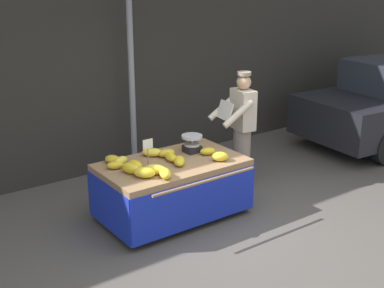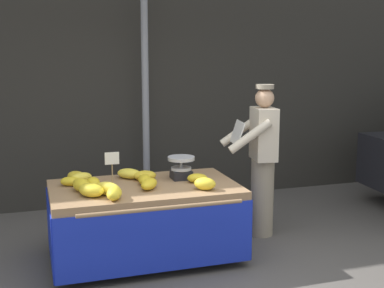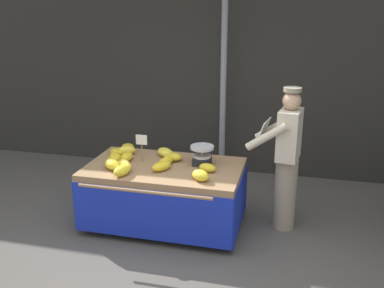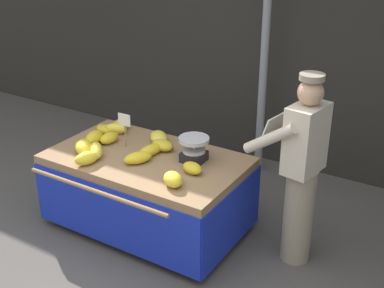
{
  "view_description": "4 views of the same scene",
  "coord_description": "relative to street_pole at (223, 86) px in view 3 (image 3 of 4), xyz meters",
  "views": [
    {
      "loc": [
        -3.67,
        -4.23,
        3.1
      ],
      "look_at": [
        0.07,
        0.98,
        0.92
      ],
      "focal_mm": 48.76,
      "sensor_mm": 36.0,
      "label": 1
    },
    {
      "loc": [
        -1.31,
        -3.87,
        2.06
      ],
      "look_at": [
        0.22,
        0.93,
        1.16
      ],
      "focal_mm": 47.95,
      "sensor_mm": 36.0,
      "label": 2
    },
    {
      "loc": [
        1.21,
        -3.61,
        2.58
      ],
      "look_at": [
        0.11,
        0.79,
        1.11
      ],
      "focal_mm": 40.35,
      "sensor_mm": 36.0,
      "label": 3
    },
    {
      "loc": [
        2.36,
        -2.5,
        2.86
      ],
      "look_at": [
        0.26,
        0.9,
        1.03
      ],
      "focal_mm": 48.13,
      "sensor_mm": 36.0,
      "label": 4
    }
  ],
  "objects": [
    {
      "name": "ground_plane",
      "position": [
        -0.13,
        -2.62,
        -1.43
      ],
      "size": [
        60.0,
        60.0,
        0.0
      ],
      "primitive_type": "plane",
      "color": "#514C47"
    },
    {
      "name": "back_wall",
      "position": [
        -0.13,
        0.43,
        0.7
      ],
      "size": [
        16.0,
        0.24,
        4.26
      ],
      "primitive_type": "cube",
      "color": "#2D2B26",
      "rests_on": "ground"
    },
    {
      "name": "street_pole",
      "position": [
        0.0,
        0.0,
        0.0
      ],
      "size": [
        0.09,
        0.09,
        2.86
      ],
      "primitive_type": "cylinder",
      "color": "gray",
      "rests_on": "ground"
    },
    {
      "name": "banana_cart",
      "position": [
        -0.4,
        -1.68,
        -0.87
      ],
      "size": [
        1.85,
        1.28,
        0.76
      ],
      "color": "#93704C",
      "rests_on": "ground"
    },
    {
      "name": "weighing_scale",
      "position": [
        0.03,
        -1.53,
        -0.55
      ],
      "size": [
        0.28,
        0.28,
        0.23
      ],
      "color": "black",
      "rests_on": "banana_cart"
    },
    {
      "name": "price_sign",
      "position": [
        -0.7,
        -1.61,
        -0.42
      ],
      "size": [
        0.14,
        0.01,
        0.34
      ],
      "color": "#997A51",
      "rests_on": "banana_cart"
    },
    {
      "name": "banana_bunch_0",
      "position": [
        -0.89,
        -1.62,
        -0.62
      ],
      "size": [
        0.14,
        0.23,
        0.11
      ],
      "primitive_type": "ellipsoid",
      "rotation": [
        0.0,
        0.0,
        0.01
      ],
      "color": "gold",
      "rests_on": "banana_cart"
    },
    {
      "name": "banana_bunch_1",
      "position": [
        -0.35,
        -1.48,
        -0.62
      ],
      "size": [
        0.25,
        0.18,
        0.1
      ],
      "primitive_type": "ellipsoid",
      "rotation": [
        0.0,
        0.0,
        1.47
      ],
      "color": "gold",
      "rests_on": "banana_cart"
    },
    {
      "name": "banana_bunch_2",
      "position": [
        -0.38,
        -1.63,
        -0.62
      ],
      "size": [
        0.18,
        0.3,
        0.1
      ],
      "primitive_type": "ellipsoid",
      "rotation": [
        0.0,
        0.0,
        2.94
      ],
      "color": "gold",
      "rests_on": "banana_cart"
    },
    {
      "name": "banana_bunch_3",
      "position": [
        -1.02,
        -1.27,
        -0.62
      ],
      "size": [
        0.22,
        0.25,
        0.1
      ],
      "primitive_type": "ellipsoid",
      "rotation": [
        0.0,
        0.0,
        0.31
      ],
      "color": "gold",
      "rests_on": "banana_cart"
    },
    {
      "name": "banana_bunch_4",
      "position": [
        0.12,
        -2.01,
        -0.61
      ],
      "size": [
        0.26,
        0.24,
        0.12
      ],
      "primitive_type": "ellipsoid",
      "rotation": [
        0.0,
        0.0,
        0.96
      ],
      "color": "yellow",
      "rests_on": "banana_cart"
    },
    {
      "name": "banana_bunch_5",
      "position": [
        -0.48,
        -1.35,
        -0.62
      ],
      "size": [
        0.31,
        0.31,
        0.1
      ],
      "primitive_type": "ellipsoid",
      "rotation": [
        0.0,
        0.0,
        0.8
      ],
      "color": "yellow",
      "rests_on": "banana_cart"
    },
    {
      "name": "banana_bunch_6",
      "position": [
        -0.98,
        -1.41,
        -0.61
      ],
      "size": [
        0.26,
        0.21,
        0.11
      ],
      "primitive_type": "ellipsoid",
      "rotation": [
        0.0,
        0.0,
        2.02
      ],
      "color": "yellow",
      "rests_on": "banana_cart"
    },
    {
      "name": "banana_bunch_7",
      "position": [
        -0.94,
        -1.93,
        -0.61
      ],
      "size": [
        0.3,
        0.3,
        0.13
      ],
      "primitive_type": "ellipsoid",
      "rotation": [
        0.0,
        0.0,
        0.77
      ],
      "color": "yellow",
      "rests_on": "banana_cart"
    },
    {
      "name": "banana_bunch_8",
      "position": [
        0.14,
        -1.73,
        -0.62
      ],
      "size": [
        0.24,
        0.21,
        0.09
      ],
      "primitive_type": "ellipsoid",
      "rotation": [
        0.0,
        0.0,
        1.21
      ],
      "color": "gold",
      "rests_on": "banana_cart"
    },
    {
      "name": "banana_bunch_9",
      "position": [
        -0.38,
        -1.83,
        -0.62
      ],
      "size": [
        0.26,
        0.3,
        0.1
      ],
      "primitive_type": "ellipsoid",
      "rotation": [
        0.0,
        0.0,
        2.6
      ],
      "color": "gold",
      "rests_on": "banana_cart"
    },
    {
      "name": "banana_bunch_10",
      "position": [
        -0.79,
        -1.92,
        -0.61
      ],
      "size": [
        0.27,
        0.28,
        0.13
      ],
      "primitive_type": "ellipsoid",
      "rotation": [
        0.0,
        0.0,
        0.77
      ],
      "color": "yellow",
      "rests_on": "banana_cart"
    },
    {
      "name": "banana_bunch_11",
      "position": [
        -1.01,
        -1.71,
        -0.61
      ],
      "size": [
        0.22,
        0.3,
        0.12
      ],
      "primitive_type": "ellipsoid",
      "rotation": [
        0.0,
        0.0,
        0.29
      ],
      "color": "gold",
      "rests_on": "banana_cart"
    },
    {
      "name": "banana_bunch_12",
      "position": [
        -0.76,
        -2.09,
        -0.61
      ],
      "size": [
        0.2,
        0.26,
        0.12
      ],
      "primitive_type": "ellipsoid",
      "rotation": [
        0.0,
        0.0,
        2.79
      ],
      "color": "yellow",
      "rests_on": "banana_cart"
    },
    {
      "name": "banana_bunch_13",
      "position": [
        -1.09,
        -1.47,
        -0.63
      ],
      "size": [
        0.24,
        0.2,
        0.09
      ],
      "primitive_type": "ellipsoid",
      "rotation": [
        0.0,
        0.0,
        1.2
      ],
      "color": "gold",
      "rests_on": "banana_cart"
    },
    {
      "name": "vendor_person",
      "position": [
        1.0,
        -1.4,
        -0.56
      ],
      "size": [
        0.63,
        0.58,
        1.71
      ],
      "color": "gray",
      "rests_on": "ground"
    }
  ]
}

